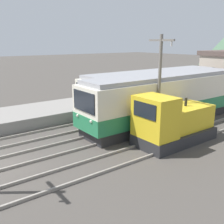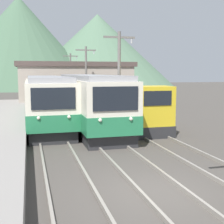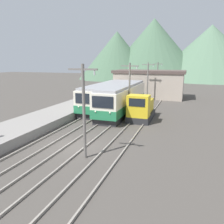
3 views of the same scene
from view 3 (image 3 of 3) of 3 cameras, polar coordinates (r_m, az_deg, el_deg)
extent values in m
plane|color=#47423D|center=(17.50, -9.61, -8.70)|extent=(200.00, 200.00, 0.00)
cube|color=gray|center=(20.98, -24.86, -4.88)|extent=(4.50, 54.00, 0.82)
cube|color=gray|center=(19.22, -18.40, -6.97)|extent=(0.10, 60.00, 0.14)
cube|color=gray|center=(18.41, -14.81, -7.61)|extent=(0.10, 60.00, 0.14)
cube|color=gray|center=(17.72, -11.11, -8.24)|extent=(0.10, 60.00, 0.14)
cube|color=gray|center=(17.07, -6.88, -8.92)|extent=(0.10, 60.00, 0.14)
cube|color=gray|center=(16.48, -1.93, -9.65)|extent=(0.10, 60.00, 0.14)
cube|color=gray|center=(16.06, 2.95, -10.29)|extent=(0.10, 60.00, 0.14)
cube|color=#28282B|center=(30.70, -1.36, 1.61)|extent=(2.58, 13.21, 0.70)
cube|color=silver|center=(30.42, -1.38, 4.60)|extent=(2.80, 13.76, 2.54)
cube|color=#267A4C|center=(30.55, -1.37, 3.09)|extent=(2.84, 13.80, 0.91)
cube|color=black|center=(24.08, -7.19, 3.49)|extent=(2.24, 0.06, 1.12)
sphere|color=silver|center=(24.59, -8.74, 1.35)|extent=(0.18, 0.18, 0.18)
sphere|color=silver|center=(23.92, -5.48, 1.12)|extent=(0.18, 0.18, 0.18)
cube|color=#939399|center=(30.25, -1.39, 7.24)|extent=(2.46, 13.21, 0.28)
cube|color=#28282B|center=(28.33, 2.80, 0.63)|extent=(2.58, 13.44, 0.70)
cube|color=silver|center=(28.02, 2.83, 3.97)|extent=(2.80, 13.99, 2.65)
cube|color=#267A4C|center=(28.17, 2.81, 2.27)|extent=(2.84, 14.03, 0.95)
cube|color=black|center=(21.38, -2.51, 2.59)|extent=(2.24, 0.06, 1.17)
sphere|color=silver|center=(21.86, -4.37, 0.10)|extent=(0.18, 0.18, 0.18)
sphere|color=silver|center=(21.31, -0.57, -0.20)|extent=(0.18, 0.18, 0.18)
cube|color=#939399|center=(27.83, 2.87, 6.95)|extent=(2.46, 13.44, 0.28)
cube|color=#28282B|center=(25.27, 7.71, -1.00)|extent=(2.40, 5.15, 0.70)
cube|color=gold|center=(23.27, 6.95, 1.59)|extent=(2.28, 1.65, 2.30)
cube|color=black|center=(22.36, 6.52, 2.46)|extent=(1.68, 0.04, 0.83)
cube|color=gold|center=(25.83, 8.16, 1.68)|extent=(1.92, 3.40, 1.40)
cylinder|color=black|center=(25.66, 8.22, 3.76)|extent=(0.16, 0.16, 0.50)
cylinder|color=slate|center=(14.38, -7.33, -0.23)|extent=(0.20, 0.20, 6.30)
cube|color=slate|center=(14.01, -7.66, 10.99)|extent=(2.00, 0.12, 0.12)
cylinder|color=#B2B2B7|center=(13.68, -4.59, 10.18)|extent=(0.10, 0.10, 0.30)
cylinder|color=slate|center=(25.12, 4.56, 5.50)|extent=(0.20, 0.20, 6.30)
cube|color=slate|center=(24.91, 4.68, 11.90)|extent=(2.00, 0.12, 0.12)
cylinder|color=#B2B2B7|center=(24.72, 6.50, 11.39)|extent=(0.10, 0.10, 0.30)
cylinder|color=slate|center=(36.38, 9.27, 7.69)|extent=(0.20, 0.20, 6.30)
cube|color=slate|center=(36.24, 9.44, 12.11)|extent=(2.00, 0.12, 0.12)
cylinder|color=#B2B2B7|center=(36.11, 10.70, 11.74)|extent=(0.10, 0.10, 0.30)
cylinder|color=slate|center=(47.81, 11.76, 8.83)|extent=(0.20, 0.20, 6.30)
cube|color=slate|center=(47.70, 11.92, 12.18)|extent=(2.00, 0.12, 0.12)
cylinder|color=#B2B2B7|center=(47.60, 12.88, 11.89)|extent=(0.10, 0.10, 0.30)
cube|color=#AD9E8E|center=(40.96, 9.67, 6.92)|extent=(12.00, 6.00, 4.41)
cube|color=#51423D|center=(40.78, 9.80, 10.35)|extent=(12.60, 6.30, 0.50)
cone|color=#47664C|center=(87.86, 10.76, 15.83)|extent=(38.91, 38.91, 22.15)
cone|color=#517056|center=(89.34, 24.19, 13.97)|extent=(41.52, 41.52, 19.23)
cone|color=#47664C|center=(85.08, 1.31, 14.54)|extent=(28.95, 28.95, 17.39)
camera|label=1|loc=(13.08, 41.73, 7.42)|focal=42.00mm
camera|label=2|loc=(13.18, -45.63, -2.42)|focal=50.00mm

